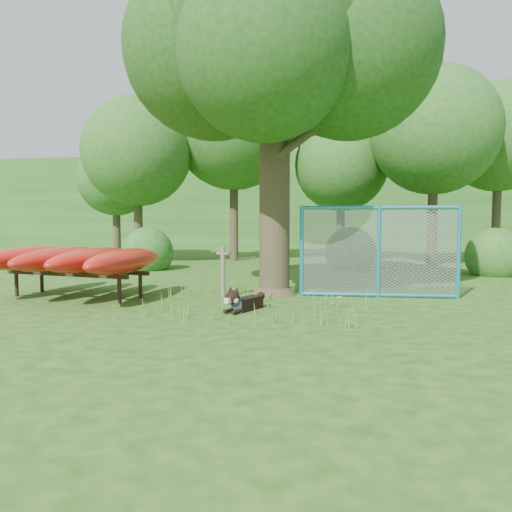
% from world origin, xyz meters
% --- Properties ---
extents(ground, '(80.00, 80.00, 0.00)m').
position_xyz_m(ground, '(0.00, 0.00, 0.00)').
color(ground, '#1D460E').
rests_on(ground, ground).
extents(oak_tree, '(7.24, 6.43, 8.80)m').
position_xyz_m(oak_tree, '(0.33, 2.58, 5.87)').
color(oak_tree, '#382E1E').
rests_on(oak_tree, ground).
extents(wooden_post, '(0.32, 0.14, 1.17)m').
position_xyz_m(wooden_post, '(-0.71, 1.93, 0.62)').
color(wooden_post, '#64594B').
rests_on(wooden_post, ground).
extents(kayak_rack, '(3.50, 3.72, 1.13)m').
position_xyz_m(kayak_rack, '(-3.92, 1.23, 0.86)').
color(kayak_rack, black).
rests_on(kayak_rack, ground).
extents(husky_dog, '(0.63, 1.09, 0.52)m').
position_xyz_m(husky_dog, '(0.12, 0.31, 0.18)').
color(husky_dog, black).
rests_on(husky_dog, ground).
extents(fence_section, '(3.53, 0.36, 3.45)m').
position_xyz_m(fence_section, '(2.72, 2.59, 1.04)').
color(fence_section, teal).
rests_on(fence_section, ground).
extents(wildflower_clump, '(0.11, 0.10, 0.23)m').
position_xyz_m(wildflower_clump, '(1.92, 1.09, 0.19)').
color(wildflower_clump, '#4F8F2F').
rests_on(wildflower_clump, ground).
extents(bg_tree_a, '(4.40, 4.40, 6.70)m').
position_xyz_m(bg_tree_a, '(-6.50, 10.00, 4.48)').
color(bg_tree_a, '#382E1E').
rests_on(bg_tree_a, ground).
extents(bg_tree_b, '(5.20, 5.20, 8.22)m').
position_xyz_m(bg_tree_b, '(-3.00, 12.00, 5.61)').
color(bg_tree_b, '#382E1E').
rests_on(bg_tree_b, ground).
extents(bg_tree_c, '(4.00, 4.00, 6.12)m').
position_xyz_m(bg_tree_c, '(1.50, 13.00, 4.11)').
color(bg_tree_c, '#382E1E').
rests_on(bg_tree_c, ground).
extents(bg_tree_d, '(4.80, 4.80, 7.50)m').
position_xyz_m(bg_tree_d, '(5.00, 11.00, 5.08)').
color(bg_tree_d, '#382E1E').
rests_on(bg_tree_d, ground).
extents(bg_tree_e, '(4.60, 4.60, 7.55)m').
position_xyz_m(bg_tree_e, '(8.00, 14.00, 5.23)').
color(bg_tree_e, '#382E1E').
rests_on(bg_tree_e, ground).
extents(bg_tree_f, '(3.60, 3.60, 5.55)m').
position_xyz_m(bg_tree_f, '(-9.00, 13.00, 3.73)').
color(bg_tree_f, '#382E1E').
rests_on(bg_tree_f, ground).
extents(shrub_left, '(1.80, 1.80, 1.80)m').
position_xyz_m(shrub_left, '(-5.00, 7.50, 0.00)').
color(shrub_left, '#255B1D').
rests_on(shrub_left, ground).
extents(shrub_right, '(1.80, 1.80, 1.80)m').
position_xyz_m(shrub_right, '(6.50, 8.00, 0.00)').
color(shrub_right, '#255B1D').
rests_on(shrub_right, ground).
extents(shrub_mid, '(1.80, 1.80, 1.80)m').
position_xyz_m(shrub_mid, '(2.00, 9.00, 0.00)').
color(shrub_mid, '#255B1D').
rests_on(shrub_mid, ground).
extents(wooded_hillside, '(80.00, 12.00, 6.00)m').
position_xyz_m(wooded_hillside, '(0.00, 28.00, 3.00)').
color(wooded_hillside, '#255B1D').
rests_on(wooded_hillside, ground).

